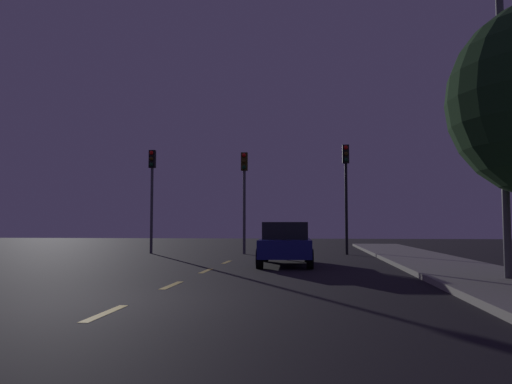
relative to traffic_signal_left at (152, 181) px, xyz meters
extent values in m
plane|color=black|center=(4.81, -8.85, -3.63)|extent=(80.00, 80.00, 0.00)
cube|color=gray|center=(12.31, -8.85, -3.56)|extent=(3.00, 40.00, 0.15)
cube|color=#EACC4C|center=(4.81, -17.05, -3.63)|extent=(0.16, 1.60, 0.01)
cube|color=#EACC4C|center=(4.81, -13.25, -3.63)|extent=(0.16, 1.60, 0.01)
cube|color=#EACC4C|center=(4.81, -9.45, -3.63)|extent=(0.16, 1.60, 0.01)
cube|color=#EACC4C|center=(4.81, -5.65, -3.63)|extent=(0.16, 1.60, 0.01)
cylinder|color=#4C4C51|center=(0.00, 0.02, -1.03)|extent=(0.14, 0.14, 5.21)
cube|color=black|center=(0.00, 0.02, 1.13)|extent=(0.32, 0.24, 0.90)
sphere|color=red|center=(0.00, -0.14, 1.43)|extent=(0.20, 0.20, 0.20)
sphere|color=#3F2D0C|center=(0.00, -0.14, 1.13)|extent=(0.20, 0.20, 0.20)
sphere|color=#0C3319|center=(0.00, -0.14, 0.83)|extent=(0.20, 0.20, 0.20)
cylinder|color=#4C4C51|center=(4.71, 0.02, -1.13)|extent=(0.14, 0.14, 5.01)
cube|color=#382D0C|center=(4.71, 0.02, 0.93)|extent=(0.32, 0.24, 0.90)
sphere|color=red|center=(4.71, -0.14, 1.23)|extent=(0.20, 0.20, 0.20)
sphere|color=#3F2D0C|center=(4.71, -0.14, 0.93)|extent=(0.20, 0.20, 0.20)
sphere|color=#0C3319|center=(4.71, -0.14, 0.63)|extent=(0.20, 0.20, 0.20)
cylinder|color=black|center=(9.68, 0.02, -0.98)|extent=(0.14, 0.14, 5.31)
cube|color=black|center=(9.68, 0.02, 1.23)|extent=(0.32, 0.24, 0.90)
sphere|color=red|center=(9.68, -0.14, 1.53)|extent=(0.20, 0.20, 0.20)
sphere|color=#3F2D0C|center=(9.68, -0.14, 1.23)|extent=(0.20, 0.20, 0.20)
sphere|color=#0C3319|center=(9.68, -0.14, 0.93)|extent=(0.20, 0.20, 0.20)
cube|color=navy|center=(7.10, -6.77, -3.01)|extent=(1.89, 4.50, 0.60)
cube|color=black|center=(7.11, -6.99, -2.42)|extent=(1.60, 2.05, 0.58)
cylinder|color=black|center=(6.23, -5.13, -3.31)|extent=(0.24, 0.65, 0.64)
cylinder|color=black|center=(7.84, -5.07, -3.31)|extent=(0.24, 0.65, 0.64)
cylinder|color=black|center=(6.35, -8.47, -3.31)|extent=(0.24, 0.65, 0.64)
cylinder|color=black|center=(7.96, -8.41, -3.31)|extent=(0.24, 0.65, 0.64)
cylinder|color=#4C4C51|center=(12.61, -12.24, 0.28)|extent=(0.18, 0.18, 7.83)
camera|label=1|loc=(8.05, -24.81, -2.27)|focal=35.66mm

